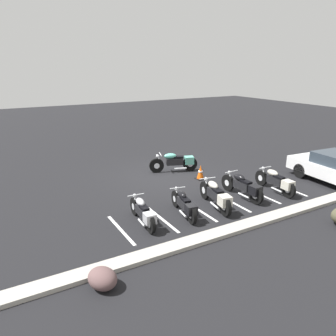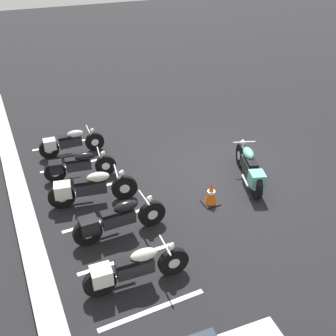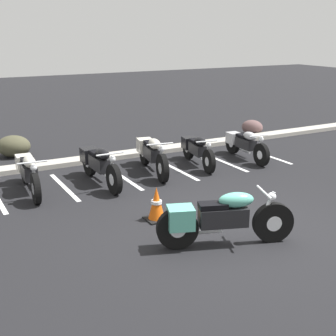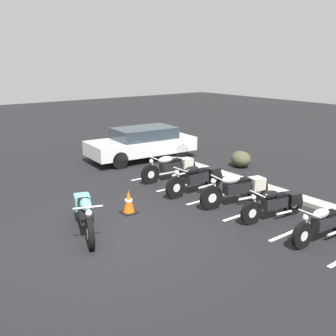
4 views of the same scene
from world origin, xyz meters
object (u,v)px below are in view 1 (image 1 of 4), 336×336
object	(u,v)px
parked_bike_1	(243,186)
traffic_cone	(200,172)
motorcycle_teal_featured	(176,162)
parked_bike_3	(184,204)
parked_bike_2	(216,195)
parked_bike_0	(277,181)
parked_bike_4	(143,212)
landscape_rock_0	(102,278)

from	to	relation	value
parked_bike_1	traffic_cone	size ratio (longest dim) A/B	3.47
motorcycle_teal_featured	parked_bike_3	distance (m)	4.74
parked_bike_2	parked_bike_3	distance (m)	1.29
motorcycle_teal_featured	parked_bike_0	world-z (taller)	motorcycle_teal_featured
parked_bike_1	traffic_cone	distance (m)	2.57
parked_bike_2	parked_bike_4	world-z (taller)	parked_bike_2
parked_bike_1	parked_bike_4	distance (m)	4.20
parked_bike_0	traffic_cone	xyz separation A→B (m)	(1.68, -2.76, -0.15)
parked_bike_3	traffic_cone	size ratio (longest dim) A/B	3.11
motorcycle_teal_featured	traffic_cone	xyz separation A→B (m)	(-0.39, 1.43, -0.18)
parked_bike_0	parked_bike_1	bearing A→B (deg)	86.75
traffic_cone	motorcycle_teal_featured	bearing A→B (deg)	-74.63
landscape_rock_0	parked_bike_2	bearing A→B (deg)	-155.68
motorcycle_teal_featured	parked_bike_2	size ratio (longest dim) A/B	0.98
motorcycle_teal_featured	parked_bike_3	bearing A→B (deg)	81.92
motorcycle_teal_featured	parked_bike_0	xyz separation A→B (m)	(-2.07, 4.19, -0.03)
parked_bike_2	traffic_cone	world-z (taller)	parked_bike_2
parked_bike_3	traffic_cone	distance (m)	3.80
parked_bike_2	parked_bike_4	size ratio (longest dim) A/B	1.12
motorcycle_teal_featured	parked_bike_4	world-z (taller)	motorcycle_teal_featured
parked_bike_2	traffic_cone	distance (m)	3.08
landscape_rock_0	parked_bike_3	bearing A→B (deg)	-148.22
motorcycle_teal_featured	landscape_rock_0	size ratio (longest dim) A/B	2.98
parked_bike_0	traffic_cone	distance (m)	3.23
parked_bike_0	parked_bike_1	world-z (taller)	parked_bike_1
motorcycle_teal_featured	traffic_cone	bearing A→B (deg)	124.99
motorcycle_teal_featured	parked_bike_2	bearing A→B (deg)	97.40
parked_bike_2	traffic_cone	xyz separation A→B (m)	(-1.31, -2.78, -0.17)
parked_bike_1	motorcycle_teal_featured	bearing A→B (deg)	7.29
motorcycle_teal_featured	parked_bike_4	bearing A→B (deg)	67.82
parked_bike_0	parked_bike_3	distance (m)	4.28
parked_bike_2	landscape_rock_0	distance (m)	5.34
traffic_cone	parked_bike_4	bearing A→B (deg)	33.29
parked_bike_1	parked_bike_3	xyz separation A→B (m)	(2.74, 0.21, -0.04)
parked_bike_0	parked_bike_4	size ratio (longest dim) A/B	1.07
traffic_cone	parked_bike_1	bearing A→B (deg)	93.27
motorcycle_teal_featured	parked_bike_1	bearing A→B (deg)	117.31
parked_bike_2	landscape_rock_0	xyz separation A→B (m)	(4.86, 2.20, -0.23)
parked_bike_1	traffic_cone	xyz separation A→B (m)	(0.15, -2.56, -0.16)
motorcycle_teal_featured	parked_bike_1	size ratio (longest dim) A/B	1.00
parked_bike_4	traffic_cone	bearing A→B (deg)	-52.25
parked_bike_2	landscape_rock_0	size ratio (longest dim) A/B	3.03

